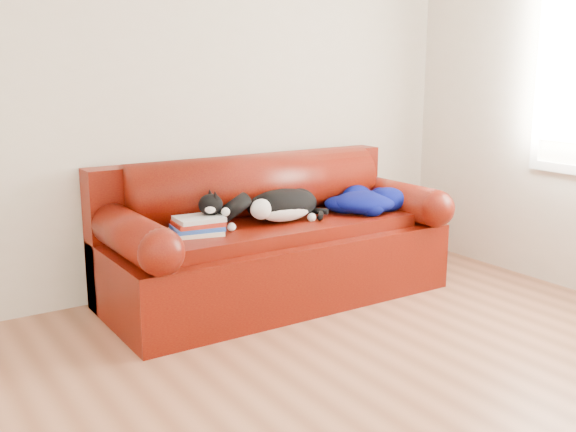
# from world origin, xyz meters

# --- Properties ---
(ground) EXTENTS (4.50, 4.50, 0.00)m
(ground) POSITION_xyz_m (0.00, 0.00, 0.00)
(ground) COLOR brown
(ground) RESTS_ON ground
(sofa_base) EXTENTS (2.10, 0.90, 0.50)m
(sofa_base) POSITION_xyz_m (0.55, 1.49, 0.24)
(sofa_base) COLOR #3C0204
(sofa_base) RESTS_ON ground
(sofa_back) EXTENTS (2.10, 1.01, 0.88)m
(sofa_back) POSITION_xyz_m (0.55, 1.74, 0.54)
(sofa_back) COLOR #3C0204
(sofa_back) RESTS_ON ground
(book_stack) EXTENTS (0.32, 0.27, 0.10)m
(book_stack) POSITION_xyz_m (-0.01, 1.43, 0.55)
(book_stack) COLOR white
(book_stack) RESTS_ON sofa_base
(cat) EXTENTS (0.70, 0.31, 0.25)m
(cat) POSITION_xyz_m (0.56, 1.43, 0.59)
(cat) COLOR black
(cat) RESTS_ON sofa_base
(blanket) EXTENTS (0.52, 0.42, 0.16)m
(blanket) POSITION_xyz_m (1.17, 1.39, 0.57)
(blanket) COLOR #030241
(blanket) RESTS_ON sofa_base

